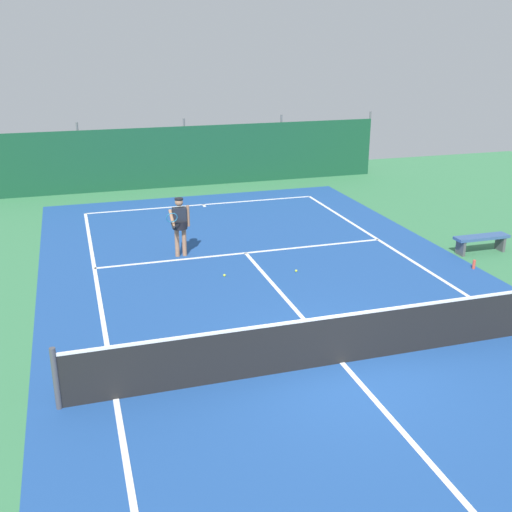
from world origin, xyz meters
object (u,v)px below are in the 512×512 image
(tennis_ball_midcourt, at_px, (224,275))
(tennis_net, at_px, (343,338))
(tennis_ball_near_player, at_px, (296,271))
(water_bottle, at_px, (474,264))
(courtside_bench, at_px, (481,240))
(tennis_player, at_px, (180,223))

(tennis_ball_midcourt, bearing_deg, tennis_net, -78.36)
(tennis_net, bearing_deg, tennis_ball_near_player, 79.70)
(tennis_ball_near_player, relative_size, water_bottle, 0.28)
(tennis_net, xyz_separation_m, water_bottle, (5.35, 3.49, -0.39))
(tennis_ball_near_player, xyz_separation_m, water_bottle, (4.51, -1.14, 0.09))
(tennis_ball_midcourt, height_order, water_bottle, water_bottle)
(tennis_ball_near_player, bearing_deg, water_bottle, -14.16)
(courtside_bench, xyz_separation_m, water_bottle, (-0.96, -1.05, -0.25))
(courtside_bench, distance_m, water_bottle, 1.45)
(tennis_ball_near_player, xyz_separation_m, tennis_ball_midcourt, (-1.84, 0.23, 0.00))
(tennis_net, distance_m, courtside_bench, 7.78)
(courtside_bench, relative_size, water_bottle, 6.67)
(tennis_player, relative_size, tennis_ball_near_player, 24.85)
(tennis_ball_near_player, bearing_deg, tennis_ball_midcourt, 172.79)
(tennis_ball_near_player, height_order, water_bottle, water_bottle)
(tennis_ball_midcourt, xyz_separation_m, water_bottle, (6.35, -1.37, 0.09))
(courtside_bench, bearing_deg, tennis_net, -144.25)
(tennis_net, distance_m, tennis_ball_near_player, 4.73)
(courtside_bench, bearing_deg, tennis_ball_midcourt, 177.49)
(tennis_ball_near_player, relative_size, courtside_bench, 0.04)
(tennis_net, height_order, tennis_ball_midcourt, tennis_net)
(tennis_net, bearing_deg, water_bottle, 33.14)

